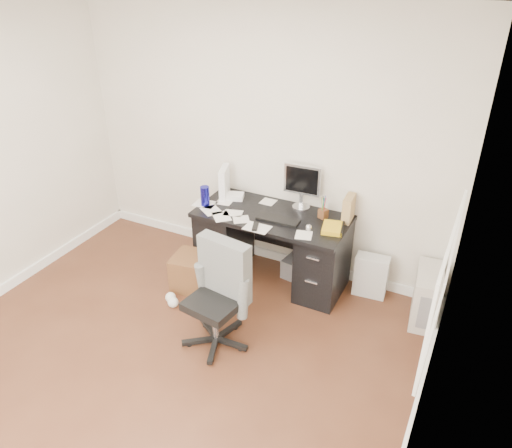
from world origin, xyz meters
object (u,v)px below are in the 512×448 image
at_px(keyboard, 278,220).
at_px(office_chair, 214,298).
at_px(wicker_basket, 192,272).
at_px(desk, 272,245).
at_px(lcd_monitor, 302,187).
at_px(pc_tower, 426,296).

height_order(keyboard, office_chair, office_chair).
bearing_deg(wicker_basket, keyboard, 28.34).
height_order(desk, keyboard, keyboard).
distance_m(lcd_monitor, office_chair, 1.46).
distance_m(office_chair, wicker_basket, 0.92).
xyz_separation_m(keyboard, pc_tower, (1.44, 0.13, -0.51)).
distance_m(desk, wicker_basket, 0.84).
relative_size(lcd_monitor, wicker_basket, 1.30).
height_order(desk, wicker_basket, desk).
height_order(lcd_monitor, office_chair, lcd_monitor).
bearing_deg(wicker_basket, lcd_monitor, 41.72).
relative_size(desk, wicker_basket, 4.18).
relative_size(desk, keyboard, 3.64).
distance_m(keyboard, wicker_basket, 1.03).
relative_size(desk, pc_tower, 2.95).
bearing_deg(lcd_monitor, desk, -130.38).
bearing_deg(desk, keyboard, -41.46).
xyz_separation_m(office_chair, pc_tower, (1.56, 1.14, -0.23)).
height_order(lcd_monitor, pc_tower, lcd_monitor).
relative_size(keyboard, pc_tower, 0.81).
bearing_deg(office_chair, pc_tower, 44.41).
bearing_deg(lcd_monitor, wicker_basket, -141.37).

